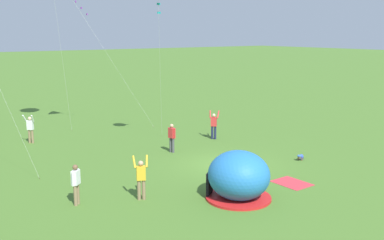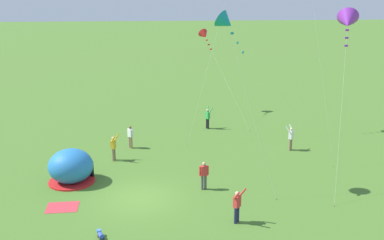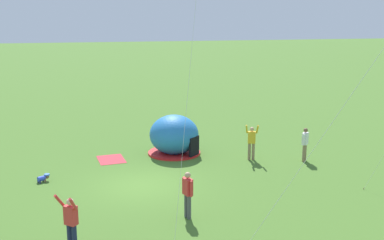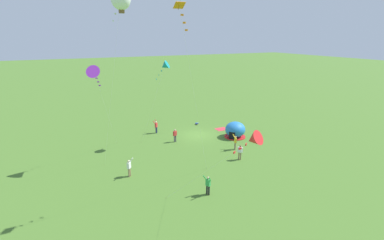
{
  "view_description": "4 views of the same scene",
  "coord_description": "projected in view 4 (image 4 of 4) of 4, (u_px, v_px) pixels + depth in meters",
  "views": [
    {
      "loc": [
        -17.82,
        14.93,
        7.03
      ],
      "look_at": [
        -1.69,
        3.33,
        3.11
      ],
      "focal_mm": 42.0,
      "sensor_mm": 36.0,
      "label": 1
    },
    {
      "loc": [
        0.77,
        -23.33,
        11.38
      ],
      "look_at": [
        3.27,
        3.24,
        3.6
      ],
      "focal_mm": 42.0,
      "sensor_mm": 36.0,
      "label": 2
    },
    {
      "loc": [
        18.07,
        -3.73,
        6.86
      ],
      "look_at": [
        0.71,
        2.06,
        2.89
      ],
      "focal_mm": 42.0,
      "sensor_mm": 36.0,
      "label": 3
    },
    {
      "loc": [
        14.81,
        29.39,
        12.86
      ],
      "look_at": [
        1.44,
        1.08,
        2.7
      ],
      "focal_mm": 24.0,
      "sensor_mm": 36.0,
      "label": 4
    }
  ],
  "objects": [
    {
      "name": "picnic_blanket",
      "position": [
        222.0,
        129.0,
        37.56
      ],
      "size": [
        1.73,
        1.34,
        0.01
      ],
      "primitive_type": "cube",
      "rotation": [
        0.0,
        0.0,
        0.02
      ],
      "color": "#CC333D",
      "rests_on": "ground"
    },
    {
      "name": "kite_orange",
      "position": [
        182.0,
        18.0,
        17.04
      ],
      "size": [
        4.84,
        4.38,
        15.1
      ],
      "color": "silver",
      "rests_on": "ground"
    },
    {
      "name": "person_watching_sky",
      "position": [
        240.0,
        152.0,
        27.94
      ],
      "size": [
        0.43,
        0.46,
        1.72
      ],
      "color": "#8C7251",
      "rests_on": "ground"
    },
    {
      "name": "person_strolling",
      "position": [
        129.0,
        167.0,
        24.52
      ],
      "size": [
        0.69,
        0.71,
        1.89
      ],
      "color": "#8C7251",
      "rests_on": "ground"
    },
    {
      "name": "kite_red",
      "position": [
        253.0,
        139.0,
        14.59
      ],
      "size": [
        3.68,
        7.5,
        7.88
      ],
      "color": "silver",
      "rests_on": "ground"
    },
    {
      "name": "kite_purple",
      "position": [
        95.0,
        74.0,
        24.33
      ],
      "size": [
        3.03,
        6.23,
        10.36
      ],
      "color": "silver",
      "rests_on": "ground"
    },
    {
      "name": "person_near_tent",
      "position": [
        235.0,
        142.0,
        30.46
      ],
      "size": [
        0.63,
        0.72,
        1.89
      ],
      "color": "#8C7251",
      "rests_on": "ground"
    },
    {
      "name": "kite_teal",
      "position": [
        165.0,
        66.0,
        29.43
      ],
      "size": [
        3.55,
        2.62,
        10.32
      ],
      "color": "silver",
      "rests_on": "ground"
    },
    {
      "name": "person_arms_raised",
      "position": [
        156.0,
        126.0,
        35.72
      ],
      "size": [
        0.71,
        0.7,
        1.89
      ],
      "color": "#1E2347",
      "rests_on": "ground"
    },
    {
      "name": "person_with_toddler",
      "position": [
        175.0,
        135.0,
        32.69
      ],
      "size": [
        0.58,
        0.31,
        1.72
      ],
      "color": "#4C4C51",
      "rests_on": "ground"
    },
    {
      "name": "person_far_back",
      "position": [
        208.0,
        184.0,
        21.66
      ],
      "size": [
        0.65,
        0.72,
        1.89
      ],
      "color": "black",
      "rests_on": "ground"
    },
    {
      "name": "popup_tent",
      "position": [
        235.0,
        130.0,
        34.35
      ],
      "size": [
        2.81,
        2.81,
        2.1
      ],
      "color": "#2672BF",
      "rests_on": "ground"
    },
    {
      "name": "toddler_crawling",
      "position": [
        197.0,
        124.0,
        39.4
      ],
      "size": [
        0.4,
        0.55,
        0.32
      ],
      "color": "blue",
      "rests_on": "ground"
    },
    {
      "name": "ground_plane",
      "position": [
        198.0,
        135.0,
        35.27
      ],
      "size": [
        300.0,
        300.0,
        0.0
      ],
      "primitive_type": "plane",
      "color": "#477028"
    }
  ]
}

